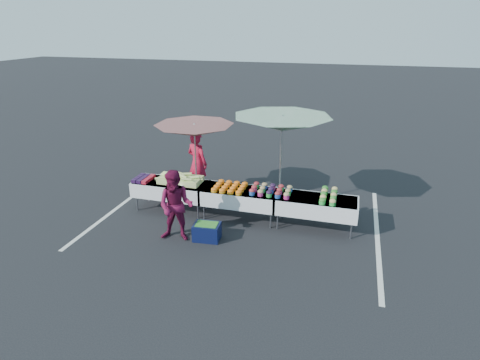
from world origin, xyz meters
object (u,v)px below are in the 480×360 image
(table_right, at_px, (316,205))
(umbrella_right, at_px, (282,124))
(umbrella_left, at_px, (194,131))
(vendor, at_px, (197,163))
(table_left, at_px, (171,188))
(customer, at_px, (176,206))
(table_center, at_px, (240,196))
(storage_bin, at_px, (207,231))

(table_right, height_order, umbrella_right, umbrella_right)
(table_right, relative_size, umbrella_left, 0.70)
(table_right, height_order, vendor, vendor)
(table_left, distance_m, customer, 1.56)
(table_center, height_order, storage_bin, table_center)
(table_center, height_order, customer, customer)
(table_left, bearing_deg, storage_bin, -40.45)
(umbrella_left, bearing_deg, table_left, -114.54)
(customer, bearing_deg, table_center, 45.10)
(vendor, relative_size, storage_bin, 2.87)
(table_center, distance_m, storage_bin, 1.31)
(customer, bearing_deg, table_left, 112.19)
(umbrella_left, bearing_deg, vendor, 106.80)
(vendor, bearing_deg, table_center, 163.36)
(table_left, height_order, storage_bin, table_left)
(table_center, distance_m, customer, 1.71)
(vendor, height_order, umbrella_right, umbrella_right)
(umbrella_left, height_order, umbrella_right, umbrella_right)
(table_right, bearing_deg, storage_bin, -152.04)
(table_right, bearing_deg, table_left, 180.00)
(table_right, distance_m, umbrella_right, 2.06)
(vendor, bearing_deg, table_left, 100.23)
(customer, distance_m, storage_bin, 0.88)
(table_right, xyz_separation_m, umbrella_right, (-0.99, 0.80, 1.62))
(table_left, distance_m, storage_bin, 1.86)
(umbrella_right, bearing_deg, umbrella_left, 180.00)
(table_right, bearing_deg, customer, -154.61)
(table_center, height_order, vendor, vendor)
(table_center, xyz_separation_m, customer, (-1.04, -1.35, 0.21))
(vendor, distance_m, customer, 2.62)
(table_left, bearing_deg, table_center, 0.00)
(vendor, height_order, customer, vendor)
(umbrella_right, height_order, storage_bin, umbrella_right)
(storage_bin, bearing_deg, vendor, 110.25)
(vendor, xyz_separation_m, customer, (0.52, -2.57, -0.08))
(customer, bearing_deg, vendor, 94.23)
(table_left, xyz_separation_m, storage_bin, (1.38, -1.18, -0.39))
(table_left, bearing_deg, vendor, 78.90)
(table_left, relative_size, storage_bin, 3.06)
(table_left, bearing_deg, customer, -60.54)
(vendor, bearing_deg, umbrella_right, -168.67)
(table_center, bearing_deg, umbrella_right, 44.63)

